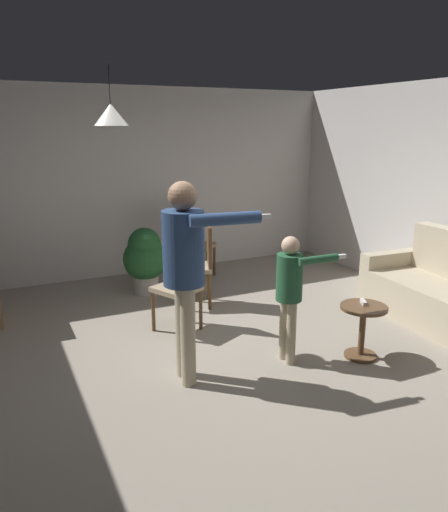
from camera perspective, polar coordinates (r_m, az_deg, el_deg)
name	(u,v)px	position (r m, az deg, el deg)	size (l,w,h in m)	color
ground	(223,359)	(4.81, -0.06, -11.76)	(7.68, 7.68, 0.00)	#9E9384
wall_back	(128,183)	(7.37, -11.03, 8.27)	(6.40, 0.10, 2.70)	silver
couch_floral	(444,294)	(6.07, 24.03, -3.98)	(0.96, 1.85, 1.00)	beige
side_table_by_couch	(363,325)	(4.89, 15.68, -7.68)	(0.44, 0.44, 0.52)	brown
person_adult	(185,261)	(4.07, -4.46, -0.59)	(0.82, 0.57, 1.73)	tan
person_child	(290,285)	(4.53, 7.64, -3.37)	(0.62, 0.36, 1.20)	tan
dining_chair_by_counter	(194,241)	(7.13, -3.51, 1.74)	(0.59, 0.59, 1.00)	brown
dining_chair_near_wall	(181,281)	(5.32, -4.95, -2.83)	(0.56, 0.56, 1.00)	brown
dining_chair_centre_back	(200,262)	(6.02, -2.79, -0.69)	(0.54, 0.54, 1.00)	brown
potted_plant_corner	(145,257)	(6.55, -9.10, -0.16)	(0.57, 0.57, 0.88)	#B7B2AD
spare_remote_on_table	(363,302)	(4.87, 15.77, -5.15)	(0.04, 0.13, 0.04)	white
ceiling_light_pendant	(111,115)	(4.88, -12.90, 15.60)	(0.32, 0.32, 0.55)	silver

